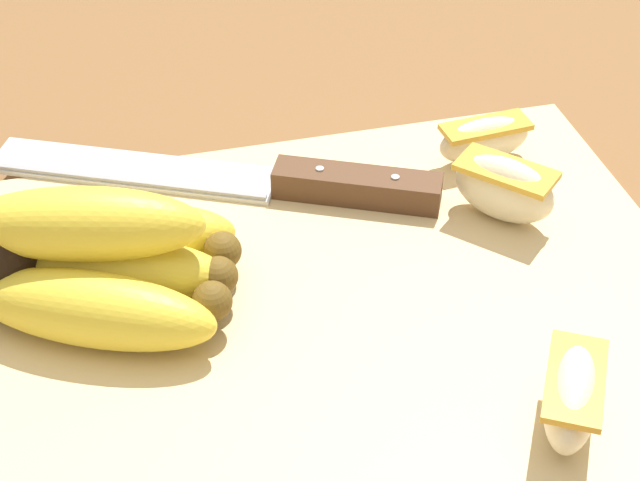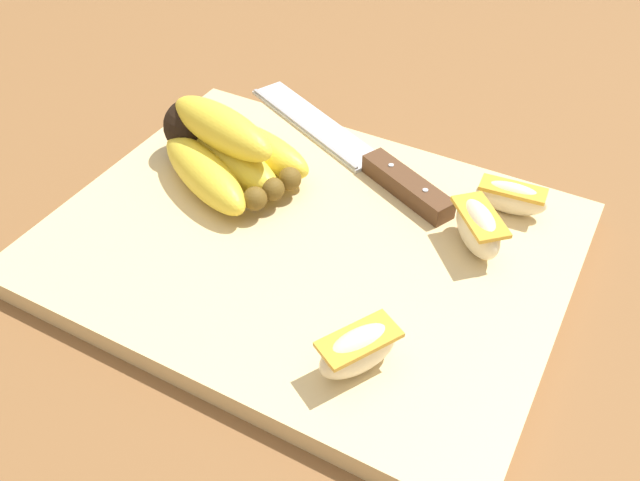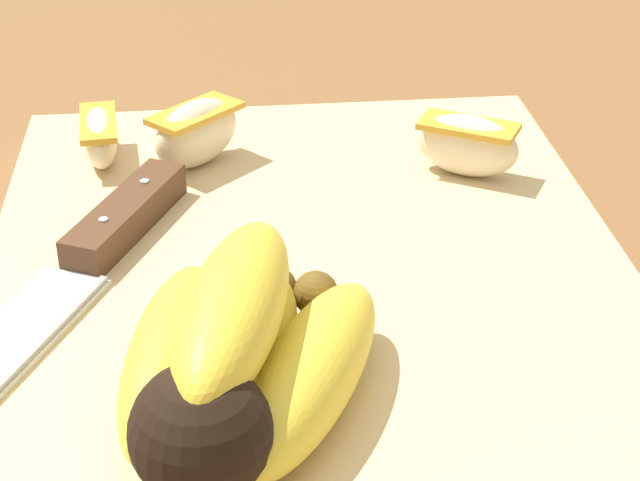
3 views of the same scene
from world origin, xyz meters
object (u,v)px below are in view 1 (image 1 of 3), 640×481
object	(u,v)px
chefs_knife	(277,181)
apple_wedge_far	(572,396)
apple_wedge_middle	(484,139)
banana_bunch	(87,260)
apple_wedge_near	(504,188)

from	to	relation	value
chefs_knife	apple_wedge_far	world-z (taller)	apple_wedge_far
apple_wedge_middle	apple_wedge_far	xyz separation A→B (m)	(0.04, 0.21, 0.00)
apple_wedge_middle	apple_wedge_far	bearing A→B (deg)	79.05
banana_bunch	apple_wedge_middle	xyz separation A→B (m)	(-0.25, -0.07, -0.01)
chefs_knife	apple_wedge_far	size ratio (longest dim) A/B	4.11
banana_bunch	apple_wedge_far	bearing A→B (deg)	145.63
chefs_knife	apple_wedge_middle	size ratio (longest dim) A/B	4.29
apple_wedge_middle	banana_bunch	bearing A→B (deg)	16.26
chefs_knife	apple_wedge_far	xyz separation A→B (m)	(-0.09, 0.21, 0.01)
apple_wedge_far	chefs_knife	bearing A→B (deg)	-67.02
apple_wedge_near	apple_wedge_middle	size ratio (longest dim) A/B	1.00
chefs_knife	apple_wedge_far	bearing A→B (deg)	112.98
apple_wedge_far	apple_wedge_middle	bearing A→B (deg)	-100.95
banana_bunch	apple_wedge_near	bearing A→B (deg)	-176.46
apple_wedge_near	apple_wedge_far	xyz separation A→B (m)	(0.03, 0.16, -0.00)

